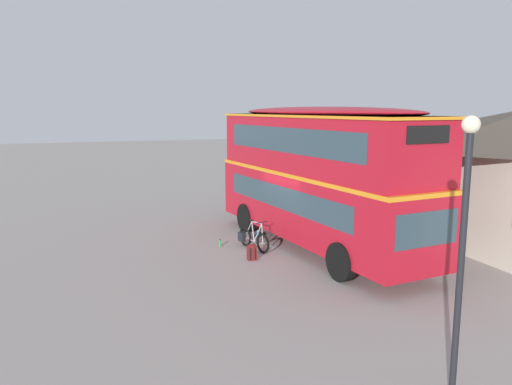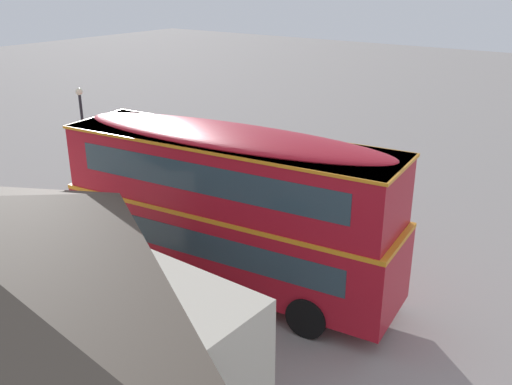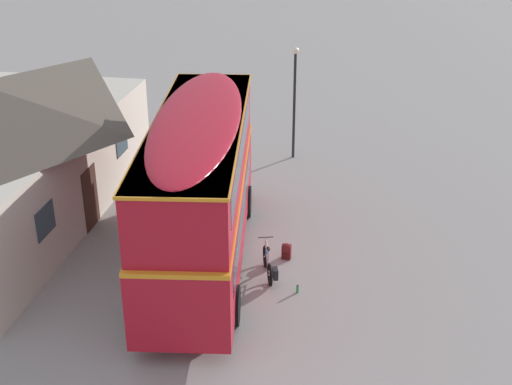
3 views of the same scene
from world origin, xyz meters
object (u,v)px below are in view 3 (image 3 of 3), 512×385
object	(u,v)px
double_decker_bus	(200,183)
backpack_on_ground	(286,251)
water_bottle_green_metal	(298,289)
street_lamp	(295,91)
touring_bicycle	(269,266)

from	to	relation	value
double_decker_bus	backpack_on_ground	xyz separation A→B (m)	(0.53, -2.52, -2.38)
water_bottle_green_metal	street_lamp	xyz separation A→B (m)	(10.08, 1.05, 2.74)
touring_bicycle	double_decker_bus	bearing A→B (deg)	74.49
double_decker_bus	touring_bicycle	xyz separation A→B (m)	(-0.58, -2.10, -2.27)
backpack_on_ground	street_lamp	xyz separation A→B (m)	(8.23, 0.55, 2.59)
touring_bicycle	water_bottle_green_metal	bearing A→B (deg)	-128.58
touring_bicycle	water_bottle_green_metal	distance (m)	1.21
double_decker_bus	backpack_on_ground	distance (m)	3.51
touring_bicycle	water_bottle_green_metal	size ratio (longest dim) A/B	6.66
double_decker_bus	touring_bicycle	world-z (taller)	double_decker_bus
touring_bicycle	street_lamp	distance (m)	9.67
water_bottle_green_metal	backpack_on_ground	bearing A→B (deg)	15.22
touring_bicycle	backpack_on_ground	xyz separation A→B (m)	(1.11, -0.42, -0.11)
street_lamp	water_bottle_green_metal	bearing A→B (deg)	-174.06
touring_bicycle	street_lamp	world-z (taller)	street_lamp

